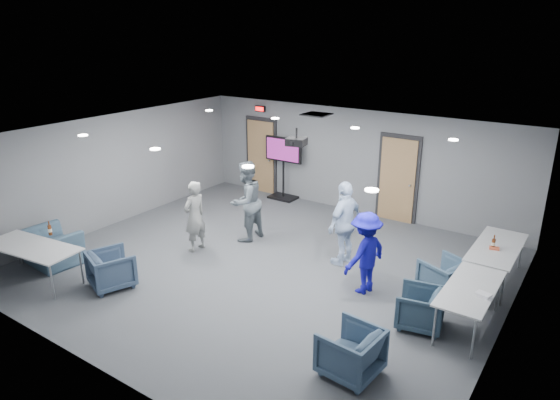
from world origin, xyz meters
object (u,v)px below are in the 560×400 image
Objects in this scene: chair_front_b at (50,248)px; bottle_front at (50,230)px; table_right_b at (471,290)px; chair_right_c at (350,352)px; chair_right_a at (444,277)px; table_right_a at (497,248)px; tv_stand at (283,164)px; chair_right_b at (420,308)px; chair_front_a at (112,269)px; projector at (296,142)px; person_a at (195,216)px; person_c at (345,223)px; person_d at (365,253)px; person_b at (246,201)px; table_front_left at (31,248)px; bottle_right at (493,243)px.

chair_front_b is 0.54m from bottle_front.
chair_right_c is at bearing 153.53° from table_right_b.
chair_right_a is 7.83m from chair_front_b.
table_right_a is 6.34m from tv_stand.
chair_front_a reaches higher than chair_right_b.
chair_right_c is 1.75× the size of projector.
person_a is 0.89× the size of tv_stand.
chair_right_a is at bearing -150.00° from chair_front_b.
bottle_front is at bearing -39.78° from chair_right_a.
projector is (-1.24, 0.08, 1.52)m from person_c.
chair_right_c is 1.01× the size of chair_front_a.
person_d is 2.12× the size of chair_right_b.
tv_stand is at bearing -158.33° from person_b.
projector reaches higher than table_front_left.
table_right_a is at bearing 30.63° from bottle_front.
person_c is at bearing 97.91° from person_b.
chair_front_b reaches higher than chair_right_a.
person_a is 1.43× the size of chair_front_b.
bottle_right is (-0.05, 1.75, 0.15)m from table_right_b.
table_front_left is (-1.41, -0.69, 0.33)m from chair_front_a.
table_right_b is at bearing -180.00° from table_right_a.
chair_front_a is 0.44× the size of tv_stand.
chair_right_b is at bearing -159.02° from chair_front_b.
table_front_left is at bearing -140.85° from projector.
person_d is 1.97× the size of chair_right_c.
person_d is at bearing 25.57° from bottle_front.
person_b is 2.37× the size of chair_front_a.
person_c is (2.41, 0.16, -0.04)m from person_b.
person_b is 6.85× the size of bottle_right.
chair_front_b is 8.12m from table_right_b.
table_right_a is (5.73, 2.18, -0.10)m from person_a.
person_c is 1.00× the size of table_right_b.
table_right_b is 7.93m from table_front_left.
person_a is 6.13m from table_right_a.
chair_right_b is (5.08, -0.13, -0.46)m from person_a.
bottle_front is at bearing -34.71° from person_a.
chair_front_a is at bearing -88.33° from tv_stand.
chair_right_b is at bearing 91.89° from person_a.
table_front_left is (0.42, -0.60, 0.33)m from chair_front_b.
bottle_front reaches higher than chair_right_c.
bottle_front is 6.39m from tv_stand.
projector is (3.51, 3.59, 1.57)m from bottle_front.
table_front_left is 6.87m from tv_stand.
person_d is 1.91m from table_right_b.
person_b is at bearing 101.94° from table_right_a.
person_c is 6.12× the size of bottle_front.
chair_front_b is 8.88m from table_right_a.
tv_stand is (-6.08, 3.69, 0.32)m from table_right_b.
table_right_b is at bearing 85.16° from person_b.
person_a reaches higher than chair_right_c.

